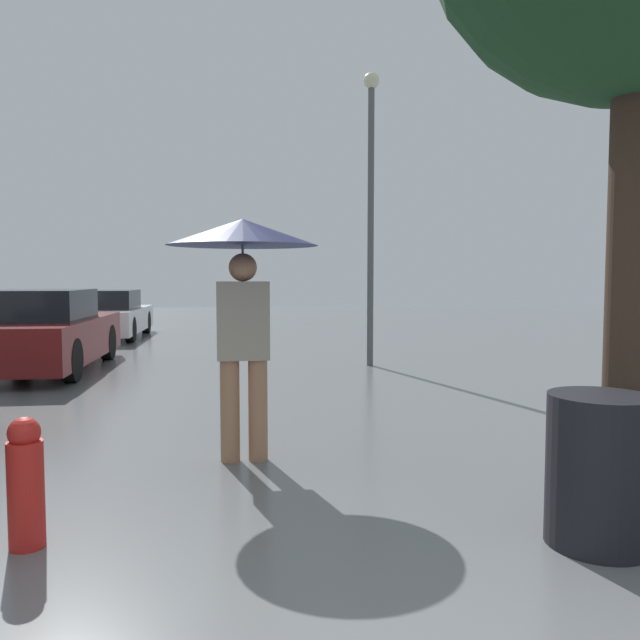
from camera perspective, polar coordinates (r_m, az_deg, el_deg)
pedestrian at (r=4.99m, az=-7.07°, el=5.12°), size 1.20×1.20×1.94m
parked_car_middle at (r=10.78m, az=-24.08°, el=-1.09°), size 1.67×3.98×1.29m
parked_car_farthest at (r=16.09m, az=-19.08°, el=0.39°), size 1.78×3.88×1.17m
street_lamp at (r=10.55m, az=4.67°, el=11.84°), size 0.27×0.27×4.82m
trash_bin at (r=3.85m, az=24.17°, el=-12.41°), size 0.57×0.57×0.84m
fire_hydrant at (r=3.86m, az=-25.31°, el=-13.31°), size 0.19×0.19×0.72m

